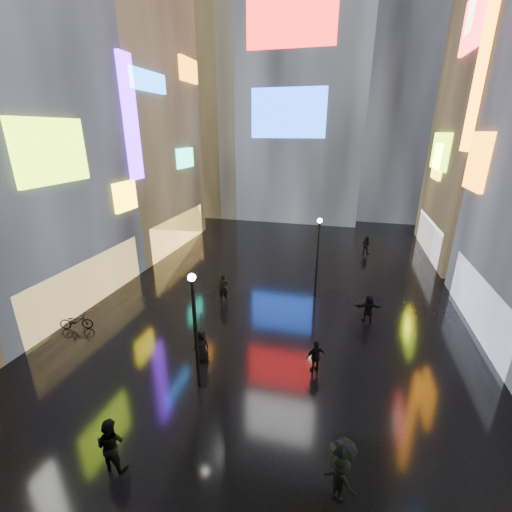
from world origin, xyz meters
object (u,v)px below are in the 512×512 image
(bicycle, at_px, (76,321))
(pedestrian_3, at_px, (316,356))
(lamp_near, at_px, (195,326))
(lamp_far, at_px, (318,253))

(bicycle, bearing_deg, pedestrian_3, -108.91)
(lamp_near, bearing_deg, bicycle, 163.54)
(pedestrian_3, bearing_deg, lamp_far, -115.64)
(lamp_far, distance_m, bicycle, 14.60)
(pedestrian_3, distance_m, bicycle, 13.01)
(bicycle, bearing_deg, lamp_near, -124.35)
(lamp_near, xyz_separation_m, pedestrian_3, (4.69, 2.22, -2.17))
(pedestrian_3, bearing_deg, bicycle, -32.11)
(pedestrian_3, height_order, bicycle, pedestrian_3)
(lamp_near, height_order, pedestrian_3, lamp_near)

